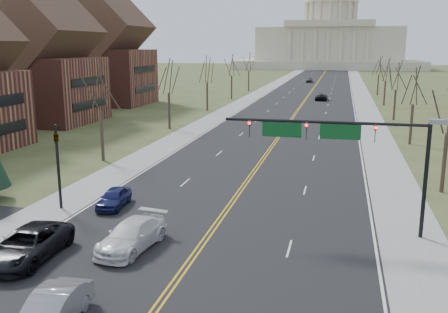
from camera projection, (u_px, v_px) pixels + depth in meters
The scene contains 27 objects.
road at pixel (311, 92), 124.44m from camera, with size 20.00×380.00×0.01m, color black.
cross_road at pixel (184, 270), 25.64m from camera, with size 120.00×14.00×0.01m, color black.
sidewalk_left at pixel (263, 91), 127.12m from camera, with size 4.00×380.00×0.03m, color gray.
sidewalk_right at pixel (361, 93), 121.75m from camera, with size 4.00×380.00×0.03m, color gray.
center_line at pixel (311, 92), 124.44m from camera, with size 0.42×380.00×0.01m, color gold.
edge_line_left at pixel (272, 91), 126.63m from camera, with size 0.15×380.00×0.01m, color silver.
edge_line_right at pixel (351, 92), 122.25m from camera, with size 0.15×380.00×0.01m, color silver.
capitol at pixel (329, 40), 254.26m from camera, with size 90.00×60.00×50.00m.
signal_mast at pixel (339, 140), 29.85m from camera, with size 12.12×0.44×7.20m.
signal_left at pixel (58, 157), 34.53m from camera, with size 0.32×0.36×6.00m.
tree_l_0 at pixel (100, 91), 48.50m from camera, with size 3.96×3.96×9.00m.
tree_r_1 at pixel (414, 88), 56.85m from camera, with size 3.74×3.74×8.50m.
tree_l_1 at pixel (168, 78), 67.50m from camera, with size 3.96×3.96×9.00m.
tree_r_2 at pixel (397, 77), 75.85m from camera, with size 3.74×3.74×8.50m.
tree_l_2 at pixel (207, 71), 86.50m from camera, with size 3.96×3.96×9.00m.
tree_r_3 at pixel (386, 71), 94.85m from camera, with size 3.74×3.74×8.50m.
tree_l_3 at pixel (232, 66), 105.50m from camera, with size 3.96×3.96×9.00m.
tree_r_4 at pixel (379, 67), 113.85m from camera, with size 3.74×3.74×8.50m.
tree_l_4 at pixel (249, 63), 124.50m from camera, with size 3.96×3.96×9.00m.
bldg_left_mid at pixel (41, 64), 73.64m from camera, with size 15.10×14.28×20.75m.
bldg_left_far at pixel (103, 55), 96.66m from camera, with size 17.10×14.28×23.25m.
car_sb_inner_lead at pixel (51, 310), 20.22m from camera, with size 1.63×4.67×1.54m, color #93969A.
car_sb_outer_lead at pixel (28, 245), 26.73m from camera, with size 2.78×6.03×1.68m, color black.
car_sb_inner_second at pixel (132, 235), 28.16m from camera, with size 2.23×5.48×1.59m, color silver.
car_sb_outer_second at pixel (114, 198), 35.48m from camera, with size 1.61×3.99×1.36m, color #171C52.
car_far_nb at pixel (321, 97), 104.79m from camera, with size 2.28×4.95×1.38m, color black.
car_far_sb at pixel (309, 80), 155.26m from camera, with size 1.92×4.78×1.63m, color #47494F.
Camera 1 is at (7.47, -16.65, 11.29)m, focal length 40.00 mm.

